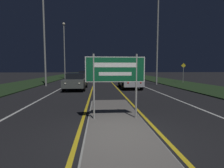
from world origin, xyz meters
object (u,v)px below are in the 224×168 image
at_px(streetlight_right_near, 158,25).
at_px(highway_sign, 115,73).
at_px(car_receding_1, 120,76).
at_px(car_approaching_0, 76,81).
at_px(car_receding_0, 130,81).
at_px(warning_sign, 183,71).
at_px(car_approaching_1, 85,76).
at_px(streetlight_left_near, 44,26).
at_px(streetlight_left_far, 64,45).

bearing_deg(streetlight_right_near, highway_sign, -114.17).
height_order(car_receding_1, car_approaching_0, car_receding_1).
xyz_separation_m(highway_sign, car_receding_0, (2.42, 10.41, -1.05)).
distance_m(streetlight_right_near, car_receding_1, 9.07).
height_order(car_approaching_0, warning_sign, warning_sign).
relative_size(car_receding_1, car_approaching_1, 0.94).
bearing_deg(car_approaching_0, car_approaching_1, 89.88).
distance_m(highway_sign, streetlight_right_near, 16.17).
bearing_deg(highway_sign, streetlight_right_near, 65.83).
height_order(streetlight_right_near, car_receding_1, streetlight_right_near).
bearing_deg(streetlight_right_near, car_approaching_0, -155.25).
xyz_separation_m(highway_sign, streetlight_left_near, (-6.27, 13.04, 4.61)).
bearing_deg(streetlight_right_near, car_approaching_1, 146.48).
bearing_deg(highway_sign, car_approaching_0, 105.04).
bearing_deg(highway_sign, warning_sign, 56.40).
relative_size(streetlight_right_near, car_receding_0, 2.30).
bearing_deg(streetlight_left_far, highway_sign, -75.65).
xyz_separation_m(highway_sign, streetlight_right_near, (6.27, 13.98, 5.16)).
relative_size(streetlight_right_near, car_approaching_1, 2.40).
bearing_deg(car_receding_1, streetlight_left_far, 145.35).
bearing_deg(car_approaching_1, highway_sign, -82.46).
height_order(highway_sign, car_receding_1, highway_sign).
height_order(streetlight_left_far, car_receding_1, streetlight_left_far).
relative_size(streetlight_left_near, car_receding_0, 2.29).
relative_size(streetlight_left_far, car_approaching_1, 2.31).
bearing_deg(car_receding_1, car_receding_0, -91.53).
xyz_separation_m(streetlight_left_near, warning_sign, (16.56, 2.46, -4.80)).
relative_size(streetlight_right_near, car_approaching_0, 2.25).
distance_m(car_receding_1, car_approaching_0, 11.08).
distance_m(car_approaching_1, warning_sign, 13.67).
bearing_deg(car_approaching_0, streetlight_right_near, 24.75).
bearing_deg(warning_sign, streetlight_right_near, -159.31).
relative_size(car_receding_0, warning_sign, 1.81).
xyz_separation_m(car_receding_0, car_approaching_0, (-5.07, -0.54, 0.05)).
relative_size(car_receding_1, warning_sign, 1.63).
relative_size(car_approaching_1, warning_sign, 1.74).
bearing_deg(car_receding_0, car_receding_1, 88.47).
bearing_deg(streetlight_left_far, streetlight_left_near, -88.25).
distance_m(streetlight_right_near, warning_sign, 6.86).
distance_m(streetlight_right_near, car_approaching_1, 12.30).
bearing_deg(car_receding_1, car_approaching_1, 176.93).
xyz_separation_m(streetlight_left_far, car_receding_0, (9.09, -15.63, -5.42)).
distance_m(streetlight_left_near, car_approaching_1, 9.54).
bearing_deg(streetlight_right_near, car_receding_0, -137.15).
height_order(streetlight_right_near, warning_sign, streetlight_right_near).
bearing_deg(car_receding_0, warning_sign, 32.88).
xyz_separation_m(streetlight_left_far, warning_sign, (16.96, -10.54, -4.56)).
distance_m(streetlight_left_near, car_receding_1, 12.41).
bearing_deg(streetlight_left_far, car_approaching_0, -76.06).
relative_size(streetlight_left_near, streetlight_right_near, 1.00).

